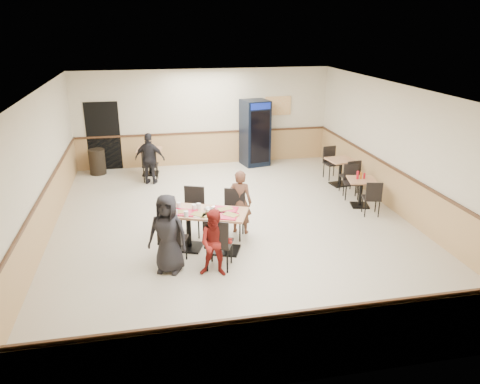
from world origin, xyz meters
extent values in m
plane|color=beige|center=(0.00, 0.00, 0.00)|extent=(10.00, 10.00, 0.00)
plane|color=silver|center=(0.00, 0.00, 3.00)|extent=(10.00, 10.00, 0.00)
plane|color=beige|center=(0.00, 5.00, 1.50)|extent=(8.00, 0.00, 8.00)
plane|color=beige|center=(0.00, -5.00, 1.50)|extent=(8.00, 0.00, 8.00)
plane|color=beige|center=(-4.00, 0.00, 1.50)|extent=(0.00, 10.00, 10.00)
plane|color=beige|center=(4.00, 0.00, 1.50)|extent=(0.00, 10.00, 10.00)
cube|color=tan|center=(0.00, 4.99, 0.50)|extent=(7.98, 0.03, 1.00)
cube|color=tan|center=(3.98, 0.00, 0.50)|extent=(0.03, 9.98, 1.00)
cube|color=#472B19|center=(0.00, 4.97, 1.03)|extent=(7.98, 0.04, 0.06)
cube|color=black|center=(-3.10, 4.98, 1.05)|extent=(1.00, 0.02, 2.10)
cube|color=orange|center=(2.40, 4.96, 1.80)|extent=(0.85, 0.02, 0.60)
cube|color=black|center=(-1.10, -0.95, 0.02)|extent=(0.64, 0.64, 0.04)
cylinder|color=black|center=(-1.10, -0.95, 0.42)|extent=(0.10, 0.10, 0.75)
cube|color=#B17C56|center=(-1.10, -0.95, 0.81)|extent=(1.00, 1.00, 0.04)
cube|color=black|center=(-0.38, -1.23, 0.02)|extent=(0.64, 0.64, 0.04)
cylinder|color=black|center=(-0.38, -1.23, 0.42)|extent=(0.10, 0.10, 0.75)
cube|color=#B17C56|center=(-0.38, -1.23, 0.81)|extent=(1.00, 1.00, 0.04)
imported|color=black|center=(-1.54, -1.78, 0.75)|extent=(0.86, 0.72, 1.49)
imported|color=maroon|center=(-0.72, -2.11, 0.63)|extent=(0.73, 0.64, 1.26)
imported|color=brown|center=(0.07, -0.40, 0.71)|extent=(0.61, 0.53, 1.41)
imported|color=black|center=(-1.76, 3.32, 0.73)|extent=(0.92, 0.61, 1.46)
cube|color=#B20B29|center=(-1.20, -1.05, 0.84)|extent=(0.60, 0.52, 0.02)
cube|color=#B20B29|center=(-0.44, -1.39, 0.84)|extent=(0.60, 0.52, 0.02)
cube|color=#B20B29|center=(-0.38, -1.09, 0.84)|extent=(0.60, 0.52, 0.02)
cylinder|color=silver|center=(-0.71, -1.34, 0.83)|extent=(0.25, 0.25, 0.01)
cube|color=tan|center=(-0.71, -1.34, 0.84)|extent=(0.33, 0.26, 0.02)
cylinder|color=silver|center=(-0.31, -1.37, 0.83)|extent=(0.25, 0.25, 0.01)
cube|color=tan|center=(-0.31, -1.37, 0.84)|extent=(0.33, 0.34, 0.02)
cylinder|color=silver|center=(-0.91, -1.23, 0.83)|extent=(0.25, 0.25, 0.01)
cube|color=tan|center=(-0.91, -1.23, 0.84)|extent=(0.34, 0.32, 0.02)
cylinder|color=silver|center=(-0.37, -1.06, 0.83)|extent=(0.25, 0.25, 0.01)
cube|color=tan|center=(-0.37, -1.06, 0.84)|extent=(0.32, 0.25, 0.02)
cylinder|color=silver|center=(-1.25, -1.03, 0.83)|extent=(0.25, 0.25, 0.01)
cube|color=tan|center=(-1.25, -1.03, 0.84)|extent=(0.29, 0.19, 0.02)
cylinder|color=white|center=(-1.16, -1.26, 0.88)|extent=(0.09, 0.09, 0.11)
cylinder|color=white|center=(-1.26, -0.77, 0.88)|extent=(0.09, 0.09, 0.11)
cylinder|color=white|center=(-0.97, -0.94, 0.88)|extent=(0.09, 0.09, 0.11)
cylinder|color=white|center=(-1.35, -1.15, 0.88)|extent=(0.09, 0.09, 0.11)
cylinder|color=white|center=(-0.88, -0.90, 0.88)|extent=(0.09, 0.09, 0.11)
cylinder|color=#ACADC0|center=(-0.61, -1.14, 0.89)|extent=(0.07, 0.07, 0.12)
ellipsoid|color=white|center=(-0.72, -1.12, 0.89)|extent=(0.17, 0.17, 0.11)
cube|color=black|center=(3.31, 0.52, 0.02)|extent=(0.51, 0.51, 0.04)
cylinder|color=black|center=(3.31, 0.52, 0.36)|extent=(0.08, 0.08, 0.64)
cube|color=#B17C56|center=(3.31, 0.52, 0.68)|extent=(0.79, 0.79, 0.04)
cube|color=black|center=(3.44, 2.14, 0.02)|extent=(0.51, 0.51, 0.04)
cylinder|color=black|center=(3.44, 2.14, 0.38)|extent=(0.09, 0.09, 0.68)
cube|color=#B17C56|center=(3.44, 2.14, 0.73)|extent=(0.79, 0.79, 0.04)
cylinder|color=red|center=(3.21, 0.57, 0.80)|extent=(0.06, 0.06, 0.20)
cylinder|color=#C46B1A|center=(3.30, 0.57, 0.79)|extent=(0.06, 0.06, 0.17)
cylinder|color=red|center=(3.39, 0.57, 0.77)|extent=(0.05, 0.05, 0.14)
cube|color=black|center=(-1.76, 4.20, 0.02)|extent=(0.52, 0.52, 0.04)
cylinder|color=black|center=(-1.76, 4.20, 0.39)|extent=(0.09, 0.09, 0.70)
cube|color=#B17C56|center=(-1.76, 4.20, 0.75)|extent=(0.80, 0.80, 0.04)
cube|color=black|center=(1.56, 4.60, 1.03)|extent=(0.92, 0.90, 2.06)
cube|color=black|center=(1.64, 4.22, 0.98)|extent=(0.62, 0.14, 1.63)
cube|color=#0D1F95|center=(1.64, 4.21, 1.93)|extent=(0.64, 0.15, 0.20)
cylinder|color=black|center=(-3.32, 4.55, 0.38)|extent=(0.48, 0.48, 0.76)
camera|label=1|loc=(-1.78, -9.54, 4.34)|focal=35.00mm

